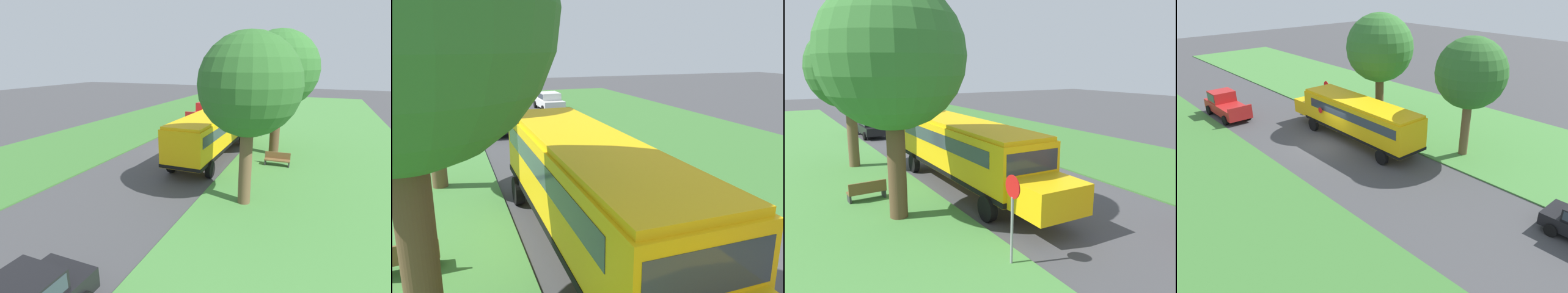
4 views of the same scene
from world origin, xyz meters
The scene contains 11 objects.
ground_plane centered at (0.00, 0.00, 0.00)m, with size 120.00×120.00×0.00m, color #424244.
grass_verge centered at (-10.00, 0.00, 0.04)m, with size 12.00×80.00×0.08m, color #47843D.
grass_far_side centered at (9.00, 0.00, 0.04)m, with size 10.00×80.00×0.07m, color #3D7533.
school_bus centered at (-2.29, 0.96, 1.92)m, with size 2.85×12.42×3.16m.
car_black_nearest centered at (-2.80, 17.11, 0.88)m, with size 2.02×4.40×1.56m.
car_white_middle centered at (2.80, 24.98, 0.88)m, with size 2.02×4.40×1.56m.
car_blue_furthest centered at (2.80, 33.45, 0.88)m, with size 2.02×4.40×1.56m.
oak_tree_beside_bus centered at (-6.44, -1.16, 6.08)m, with size 5.29×5.29×8.72m.
oak_tree_roadside_mid centered at (-6.15, 7.63, 5.54)m, with size 4.57×4.57×7.93m.
stop_sign centered at (-4.60, -6.09, 1.74)m, with size 0.08×0.68×2.74m.
park_bench centered at (-6.93, 1.42, 0.47)m, with size 1.62×0.57×0.92m.
Camera 3 is at (-10.42, -14.47, 5.70)m, focal length 35.00 mm.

